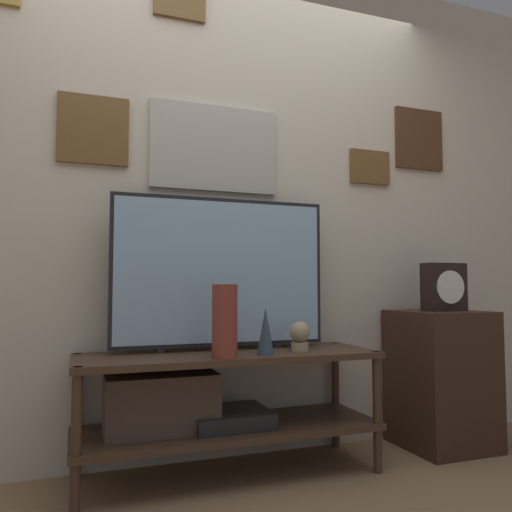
{
  "coord_description": "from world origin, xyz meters",
  "views": [
    {
      "loc": [
        -0.68,
        -1.97,
        0.86
      ],
      "look_at": [
        0.13,
        0.27,
        1.01
      ],
      "focal_mm": 35.0,
      "sensor_mm": 36.0,
      "label": 1
    }
  ],
  "objects": [
    {
      "name": "ground_plane",
      "position": [
        0.0,
        0.0,
        0.0
      ],
      "size": [
        12.0,
        12.0,
        0.0
      ],
      "primitive_type": "plane",
      "color": "#846647"
    },
    {
      "name": "wall_back",
      "position": [
        -0.0,
        0.55,
        1.36
      ],
      "size": [
        6.4,
        0.08,
        2.7
      ],
      "color": "beige",
      "rests_on": "ground_plane"
    },
    {
      "name": "media_console",
      "position": [
        -0.12,
        0.27,
        0.35
      ],
      "size": [
        1.39,
        0.46,
        0.56
      ],
      "color": "#422D1E",
      "rests_on": "ground_plane"
    },
    {
      "name": "television",
      "position": [
        -0.01,
        0.37,
        0.94
      ],
      "size": [
        1.06,
        0.05,
        0.74
      ],
      "color": "black",
      "rests_on": "media_console"
    },
    {
      "name": "vase_slim_bronze",
      "position": [
        0.13,
        0.14,
        0.66
      ],
      "size": [
        0.08,
        0.08,
        0.21
      ],
      "color": "#2D4251",
      "rests_on": "media_console"
    },
    {
      "name": "vase_tall_ceramic",
      "position": [
        -0.07,
        0.1,
        0.72
      ],
      "size": [
        0.11,
        0.11,
        0.32
      ],
      "color": "brown",
      "rests_on": "media_console"
    },
    {
      "name": "decorative_bust",
      "position": [
        0.33,
        0.21,
        0.63
      ],
      "size": [
        0.1,
        0.1,
        0.14
      ],
      "color": "tan",
      "rests_on": "media_console"
    },
    {
      "name": "side_table",
      "position": [
        1.21,
        0.28,
        0.37
      ],
      "size": [
        0.45,
        0.45,
        0.73
      ],
      "color": "#382319",
      "rests_on": "ground_plane"
    },
    {
      "name": "mantel_clock",
      "position": [
        1.22,
        0.25,
        0.86
      ],
      "size": [
        0.24,
        0.11,
        0.26
      ],
      "color": "black",
      "rests_on": "side_table"
    }
  ]
}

